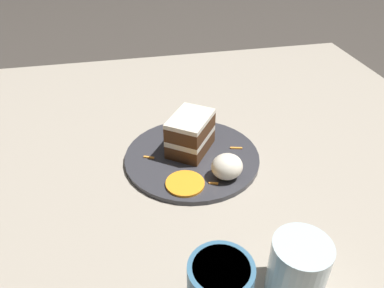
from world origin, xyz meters
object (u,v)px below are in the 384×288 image
(cake_slice, at_px, (190,134))
(cream_dollop, at_px, (227,167))
(orange_garnish, at_px, (185,183))
(plate, at_px, (192,157))
(drinking_glass, at_px, (297,271))

(cake_slice, distance_m, cream_dollop, 0.11)
(cream_dollop, bearing_deg, cake_slice, 115.75)
(cream_dollop, xyz_separation_m, orange_garnish, (-0.08, -0.01, -0.02))
(plate, xyz_separation_m, cake_slice, (0.00, 0.02, 0.04))
(cake_slice, height_order, drinking_glass, drinking_glass)
(drinking_glass, bearing_deg, plate, 103.28)
(orange_garnish, bearing_deg, cream_dollop, 4.01)
(cake_slice, height_order, cream_dollop, cake_slice)
(plate, distance_m, drinking_glass, 0.33)
(plate, height_order, cake_slice, cake_slice)
(orange_garnish, relative_size, drinking_glass, 0.79)
(cream_dollop, height_order, orange_garnish, cream_dollop)
(cake_slice, bearing_deg, drinking_glass, 137.63)
(cake_slice, bearing_deg, cream_dollop, 151.01)
(cake_slice, bearing_deg, orange_garnish, 108.47)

